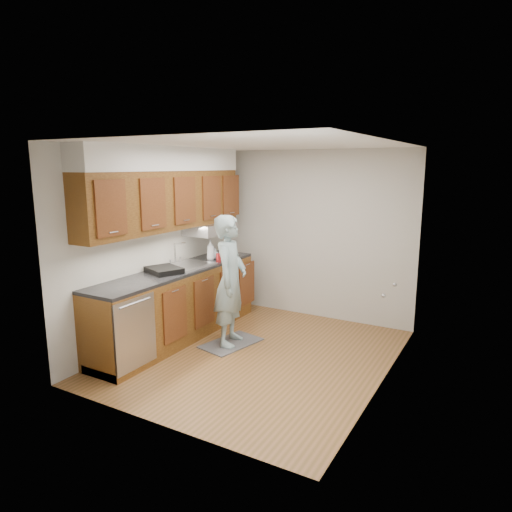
{
  "coord_description": "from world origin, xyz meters",
  "views": [
    {
      "loc": [
        2.55,
        -4.54,
        2.27
      ],
      "look_at": [
        -0.16,
        0.25,
        1.17
      ],
      "focal_mm": 32.0,
      "sensor_mm": 36.0,
      "label": 1
    }
  ],
  "objects_px": {
    "soda_can": "(219,258)",
    "steel_can": "(222,256)",
    "soap_bottle_a": "(211,250)",
    "soap_bottle_c": "(215,253)",
    "soap_bottle_b": "(226,252)",
    "person": "(230,272)",
    "dish_rack": "(164,270)"
  },
  "relations": [
    {
      "from": "soap_bottle_a",
      "to": "steel_can",
      "type": "distance_m",
      "value": 0.18
    },
    {
      "from": "person",
      "to": "dish_rack",
      "type": "xyz_separation_m",
      "value": [
        -0.74,
        -0.39,
        0.02
      ]
    },
    {
      "from": "person",
      "to": "soda_can",
      "type": "relative_size",
      "value": 15.37
    },
    {
      "from": "soap_bottle_a",
      "to": "soap_bottle_c",
      "type": "xyz_separation_m",
      "value": [
        0.0,
        0.1,
        -0.07
      ]
    },
    {
      "from": "soap_bottle_a",
      "to": "soap_bottle_c",
      "type": "bearing_deg",
      "value": 88.98
    },
    {
      "from": "soap_bottle_a",
      "to": "steel_can",
      "type": "xyz_separation_m",
      "value": [
        0.15,
        0.05,
        -0.08
      ]
    },
    {
      "from": "soap_bottle_a",
      "to": "dish_rack",
      "type": "distance_m",
      "value": 0.95
    },
    {
      "from": "person",
      "to": "steel_can",
      "type": "height_order",
      "value": "person"
    },
    {
      "from": "soap_bottle_b",
      "to": "steel_can",
      "type": "xyz_separation_m",
      "value": [
        0.01,
        -0.13,
        -0.03
      ]
    },
    {
      "from": "soda_can",
      "to": "soap_bottle_b",
      "type": "bearing_deg",
      "value": 97.64
    },
    {
      "from": "soap_bottle_a",
      "to": "soap_bottle_b",
      "type": "xyz_separation_m",
      "value": [
        0.15,
        0.17,
        -0.05
      ]
    },
    {
      "from": "steel_can",
      "to": "dish_rack",
      "type": "relative_size",
      "value": 0.31
    },
    {
      "from": "soap_bottle_c",
      "to": "soda_can",
      "type": "distance_m",
      "value": 0.25
    },
    {
      "from": "soda_can",
      "to": "dish_rack",
      "type": "height_order",
      "value": "soda_can"
    },
    {
      "from": "soda_can",
      "to": "steel_can",
      "type": "relative_size",
      "value": 0.93
    },
    {
      "from": "person",
      "to": "dish_rack",
      "type": "height_order",
      "value": "person"
    },
    {
      "from": "soap_bottle_a",
      "to": "soda_can",
      "type": "bearing_deg",
      "value": -20.2
    },
    {
      "from": "person",
      "to": "soap_bottle_a",
      "type": "distance_m",
      "value": 0.89
    },
    {
      "from": "soda_can",
      "to": "steel_can",
      "type": "height_order",
      "value": "steel_can"
    },
    {
      "from": "soap_bottle_b",
      "to": "soda_can",
      "type": "height_order",
      "value": "soap_bottle_b"
    },
    {
      "from": "person",
      "to": "soap_bottle_b",
      "type": "height_order",
      "value": "person"
    },
    {
      "from": "soap_bottle_a",
      "to": "dish_rack",
      "type": "relative_size",
      "value": 0.68
    },
    {
      "from": "soap_bottle_b",
      "to": "dish_rack",
      "type": "distance_m",
      "value": 1.14
    },
    {
      "from": "soap_bottle_a",
      "to": "person",
      "type": "bearing_deg",
      "value": -38.9
    },
    {
      "from": "steel_can",
      "to": "soap_bottle_c",
      "type": "bearing_deg",
      "value": 160.17
    },
    {
      "from": "soap_bottle_b",
      "to": "soap_bottle_c",
      "type": "distance_m",
      "value": 0.16
    },
    {
      "from": "dish_rack",
      "to": "steel_can",
      "type": "bearing_deg",
      "value": 100.39
    },
    {
      "from": "soap_bottle_a",
      "to": "soap_bottle_b",
      "type": "bearing_deg",
      "value": 49.92
    },
    {
      "from": "soap_bottle_b",
      "to": "steel_can",
      "type": "distance_m",
      "value": 0.13
    },
    {
      "from": "soap_bottle_b",
      "to": "soap_bottle_c",
      "type": "height_order",
      "value": "soap_bottle_b"
    },
    {
      "from": "person",
      "to": "soap_bottle_c",
      "type": "xyz_separation_m",
      "value": [
        -0.69,
        0.66,
        0.06
      ]
    },
    {
      "from": "dish_rack",
      "to": "soap_bottle_b",
      "type": "bearing_deg",
      "value": 102.06
    }
  ]
}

